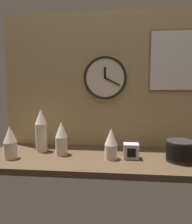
{
  "coord_description": "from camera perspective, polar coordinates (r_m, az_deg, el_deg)",
  "views": [
    {
      "loc": [
        9.4,
        -133.23,
        46.0
      ],
      "look_at": [
        -3.8,
        4.0,
        29.99
      ],
      "focal_mm": 32.0,
      "sensor_mm": 36.0,
      "label": 1
    }
  ],
  "objects": [
    {
      "name": "cup_stack_left",
      "position": [
        1.53,
        -15.4,
        -5.07
      ],
      "size": [
        8.54,
        8.54,
        31.22
      ],
      "color": "beige",
      "rests_on": "ground_plane"
    },
    {
      "name": "wall_tiled_back",
      "position": [
        1.6,
        2.15,
        8.95
      ],
      "size": [
        160.0,
        3.0,
        105.0
      ],
      "color": "tan",
      "rests_on": "ground_plane"
    },
    {
      "name": "ground_plane",
      "position": [
        1.42,
        1.41,
        -13.14
      ],
      "size": [
        160.0,
        56.0,
        4.0
      ],
      "primitive_type": "cube",
      "color": "#4C3826"
    },
    {
      "name": "napkin_dispenser",
      "position": [
        1.37,
        9.98,
        -10.94
      ],
      "size": [
        9.89,
        8.06,
        9.99
      ],
      "color": "#B7B7BC",
      "rests_on": "ground_plane"
    },
    {
      "name": "wall_clock",
      "position": [
        1.57,
        2.59,
        9.73
      ],
      "size": [
        33.45,
        2.7,
        33.45
      ],
      "color": "beige"
    },
    {
      "name": "bowl_stack_far_right",
      "position": [
        1.4,
        22.84,
        -10.12
      ],
      "size": [
        16.81,
        16.81,
        13.42
      ],
      "color": "black",
      "rests_on": "ground_plane"
    },
    {
      "name": "cup_stack_center_left",
      "position": [
        1.42,
        -9.87,
        -7.42
      ],
      "size": [
        8.54,
        8.54,
        23.46
      ],
      "color": "beige",
      "rests_on": "ground_plane"
    },
    {
      "name": "cup_stack_center_right",
      "position": [
        1.33,
        4.3,
        -9.03
      ],
      "size": [
        8.54,
        8.54,
        20.35
      ],
      "color": "beige",
      "rests_on": "ground_plane"
    },
    {
      "name": "menu_board",
      "position": [
        1.65,
        22.16,
        13.42
      ],
      "size": [
        41.13,
        1.32,
        45.76
      ],
      "color": "olive"
    },
    {
      "name": "cup_stack_far_left",
      "position": [
        1.45,
        -23.31,
        -7.94
      ],
      "size": [
        8.54,
        8.54,
        21.91
      ],
      "color": "beige",
      "rests_on": "ground_plane"
    }
  ]
}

